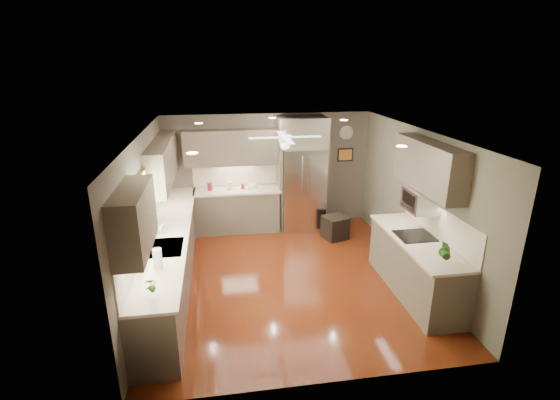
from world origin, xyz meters
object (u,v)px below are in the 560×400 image
object	(u,v)px
canister_d	(243,186)
soap_bottle	(161,227)
canister_a	(210,187)
paper_towel	(158,259)
microwave	(421,200)
refrigerator	(302,176)
stool	(335,227)
potted_plant_left	(150,285)
canister_c	(230,185)
potted_plant_right	(446,251)
bowl	(253,188)

from	to	relation	value
canister_d	soap_bottle	size ratio (longest dim) A/B	0.61
canister_a	paper_towel	size ratio (longest dim) A/B	0.56
microwave	paper_towel	bearing A→B (deg)	-171.50
canister_a	refrigerator	size ratio (longest dim) A/B	0.07
stool	paper_towel	world-z (taller)	paper_towel
potted_plant_left	paper_towel	size ratio (longest dim) A/B	0.90
canister_c	microwave	size ratio (longest dim) A/B	0.30
potted_plant_left	potted_plant_right	distance (m)	3.86
soap_bottle	bowl	world-z (taller)	soap_bottle
refrigerator	soap_bottle	bearing A→B (deg)	-143.00
stool	soap_bottle	bearing A→B (deg)	-157.68
potted_plant_right	stool	bearing A→B (deg)	101.60
canister_a	potted_plant_left	xyz separation A→B (m)	(-0.67, -4.03, 0.06)
canister_a	stool	bearing A→B (deg)	-16.73
canister_c	refrigerator	world-z (taller)	refrigerator
potted_plant_left	stool	world-z (taller)	potted_plant_left
refrigerator	bowl	bearing A→B (deg)	179.88
canister_a	potted_plant_left	size ratio (longest dim) A/B	0.63
refrigerator	microwave	world-z (taller)	refrigerator
potted_plant_left	paper_towel	distance (m)	0.67
potted_plant_right	stool	size ratio (longest dim) A/B	0.61
potted_plant_left	stool	xyz separation A→B (m)	(3.23, 3.26, -0.84)
potted_plant_left	microwave	distance (m)	4.20
microwave	potted_plant_left	bearing A→B (deg)	-162.43
canister_d	potted_plant_right	world-z (taller)	potted_plant_right
paper_towel	soap_bottle	bearing A→B (deg)	94.87
potted_plant_right	microwave	bearing A→B (deg)	82.87
potted_plant_right	canister_c	bearing A→B (deg)	125.95
soap_bottle	microwave	world-z (taller)	microwave
stool	bowl	bearing A→B (deg)	156.68
soap_bottle	potted_plant_right	bearing A→B (deg)	-23.02
canister_a	soap_bottle	size ratio (longest dim) A/B	0.97
soap_bottle	microwave	bearing A→B (deg)	-8.82
refrigerator	canister_d	bearing A→B (deg)	177.63
canister_a	refrigerator	world-z (taller)	refrigerator
soap_bottle	potted_plant_right	world-z (taller)	potted_plant_right
microwave	paper_towel	size ratio (longest dim) A/B	1.82
canister_d	potted_plant_left	distance (m)	4.25
potted_plant_right	bowl	world-z (taller)	potted_plant_right
canister_a	canister_c	distance (m)	0.42
bowl	paper_towel	world-z (taller)	paper_towel
bowl	paper_towel	xyz separation A→B (m)	(-1.57, -3.30, 0.11)
canister_c	refrigerator	bearing A→B (deg)	-2.17
canister_c	canister_d	bearing A→B (deg)	-1.25
stool	microwave	bearing A→B (deg)	-69.29
paper_towel	microwave	bearing A→B (deg)	8.50
microwave	paper_towel	world-z (taller)	microwave
canister_c	canister_d	size ratio (longest dim) A/B	1.54
canister_a	canister_c	size ratio (longest dim) A/B	1.04
microwave	stool	size ratio (longest dim) A/B	0.98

